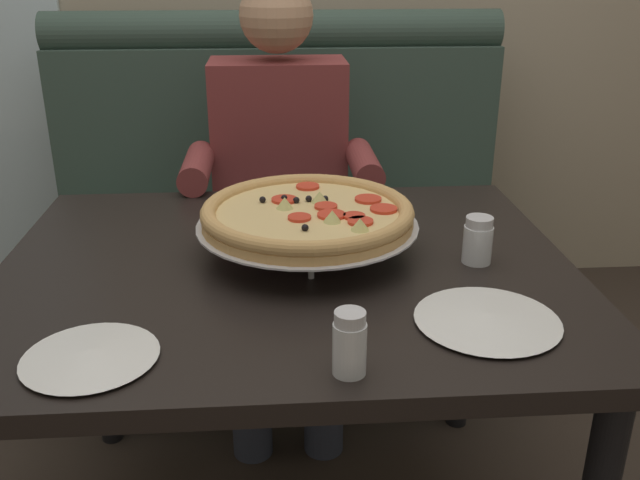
{
  "coord_description": "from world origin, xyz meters",
  "views": [
    {
      "loc": [
        -0.02,
        -1.28,
        1.3
      ],
      "look_at": [
        0.07,
        0.05,
        0.75
      ],
      "focal_mm": 38.87,
      "sensor_mm": 36.0,
      "label": 1
    }
  ],
  "objects_px": {
    "dining_table": "(287,301)",
    "shaker_oregano": "(350,347)",
    "booth_bench": "(281,237)",
    "shaker_parmesan": "(478,243)",
    "plate_near_left": "(90,354)",
    "pizza": "(308,215)",
    "plate_near_right": "(487,317)",
    "diner_main": "(281,173)"
  },
  "relations": [
    {
      "from": "dining_table",
      "to": "plate_near_right",
      "type": "height_order",
      "value": "plate_near_right"
    },
    {
      "from": "shaker_oregano",
      "to": "plate_near_right",
      "type": "distance_m",
      "value": 0.29
    },
    {
      "from": "booth_bench",
      "to": "plate_near_left",
      "type": "distance_m",
      "value": 1.36
    },
    {
      "from": "booth_bench",
      "to": "diner_main",
      "type": "xyz_separation_m",
      "value": [
        0.0,
        -0.27,
        0.31
      ]
    },
    {
      "from": "dining_table",
      "to": "pizza",
      "type": "relative_size",
      "value": 2.54
    },
    {
      "from": "pizza",
      "to": "shaker_oregano",
      "type": "distance_m",
      "value": 0.45
    },
    {
      "from": "dining_table",
      "to": "plate_near_left",
      "type": "relative_size",
      "value": 5.48
    },
    {
      "from": "dining_table",
      "to": "shaker_parmesan",
      "type": "height_order",
      "value": "shaker_parmesan"
    },
    {
      "from": "diner_main",
      "to": "shaker_parmesan",
      "type": "xyz_separation_m",
      "value": [
        0.38,
        -0.7,
        0.06
      ]
    },
    {
      "from": "plate_near_right",
      "to": "plate_near_left",
      "type": "bearing_deg",
      "value": -173.77
    },
    {
      "from": "pizza",
      "to": "plate_near_left",
      "type": "xyz_separation_m",
      "value": [
        -0.36,
        -0.39,
        -0.08
      ]
    },
    {
      "from": "plate_near_right",
      "to": "pizza",
      "type": "bearing_deg",
      "value": 132.31
    },
    {
      "from": "plate_near_left",
      "to": "plate_near_right",
      "type": "bearing_deg",
      "value": 6.23
    },
    {
      "from": "booth_bench",
      "to": "shaker_oregano",
      "type": "distance_m",
      "value": 1.4
    },
    {
      "from": "shaker_oregano",
      "to": "plate_near_right",
      "type": "relative_size",
      "value": 0.41
    },
    {
      "from": "pizza",
      "to": "plate_near_right",
      "type": "relative_size",
      "value": 1.84
    },
    {
      "from": "booth_bench",
      "to": "diner_main",
      "type": "bearing_deg",
      "value": -89.71
    },
    {
      "from": "shaker_parmesan",
      "to": "diner_main",
      "type": "bearing_deg",
      "value": 118.78
    },
    {
      "from": "dining_table",
      "to": "shaker_oregano",
      "type": "relative_size",
      "value": 11.3
    },
    {
      "from": "diner_main",
      "to": "shaker_parmesan",
      "type": "distance_m",
      "value": 0.8
    },
    {
      "from": "booth_bench",
      "to": "pizza",
      "type": "xyz_separation_m",
      "value": [
        0.05,
        -0.9,
        0.41
      ]
    },
    {
      "from": "pizza",
      "to": "plate_near_right",
      "type": "distance_m",
      "value": 0.43
    },
    {
      "from": "shaker_oregano",
      "to": "plate_near_left",
      "type": "xyz_separation_m",
      "value": [
        -0.39,
        0.06,
        -0.03
      ]
    },
    {
      "from": "dining_table",
      "to": "pizza",
      "type": "bearing_deg",
      "value": 45.06
    },
    {
      "from": "dining_table",
      "to": "diner_main",
      "type": "bearing_deg",
      "value": 89.89
    },
    {
      "from": "booth_bench",
      "to": "pizza",
      "type": "distance_m",
      "value": 0.99
    },
    {
      "from": "plate_near_left",
      "to": "diner_main",
      "type": "bearing_deg",
      "value": 72.88
    },
    {
      "from": "shaker_oregano",
      "to": "dining_table",
      "type": "bearing_deg",
      "value": 101.56
    },
    {
      "from": "plate_near_right",
      "to": "shaker_parmesan",
      "type": "bearing_deg",
      "value": 78.27
    },
    {
      "from": "pizza",
      "to": "shaker_parmesan",
      "type": "distance_m",
      "value": 0.35
    },
    {
      "from": "booth_bench",
      "to": "shaker_oregano",
      "type": "xyz_separation_m",
      "value": [
        0.08,
        -1.35,
        0.37
      ]
    },
    {
      "from": "diner_main",
      "to": "plate_near_left",
      "type": "bearing_deg",
      "value": -107.12
    },
    {
      "from": "shaker_oregano",
      "to": "plate_near_left",
      "type": "bearing_deg",
      "value": 170.69
    },
    {
      "from": "shaker_oregano",
      "to": "diner_main",
      "type": "bearing_deg",
      "value": 94.29
    },
    {
      "from": "booth_bench",
      "to": "dining_table",
      "type": "xyz_separation_m",
      "value": [
        0.0,
        -0.94,
        0.24
      ]
    },
    {
      "from": "shaker_parmesan",
      "to": "booth_bench",
      "type": "bearing_deg",
      "value": 111.76
    },
    {
      "from": "plate_near_left",
      "to": "plate_near_right",
      "type": "height_order",
      "value": "same"
    },
    {
      "from": "booth_bench",
      "to": "dining_table",
      "type": "height_order",
      "value": "booth_bench"
    },
    {
      "from": "shaker_parmesan",
      "to": "plate_near_left",
      "type": "relative_size",
      "value": 0.46
    },
    {
      "from": "diner_main",
      "to": "plate_near_right",
      "type": "bearing_deg",
      "value": -70.65
    },
    {
      "from": "dining_table",
      "to": "plate_near_right",
      "type": "distance_m",
      "value": 0.44
    },
    {
      "from": "booth_bench",
      "to": "plate_near_right",
      "type": "distance_m",
      "value": 1.3
    }
  ]
}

